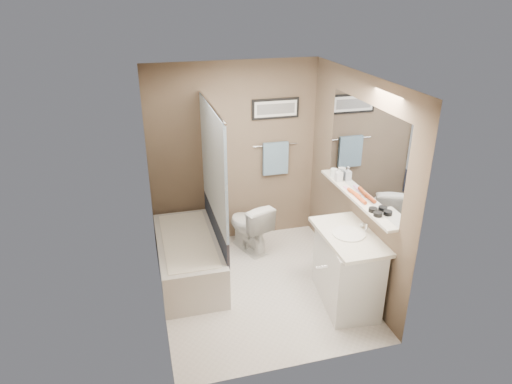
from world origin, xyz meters
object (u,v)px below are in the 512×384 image
object	(u,v)px
vanity	(347,270)
candle_bowl_far	(373,210)
glass_jar	(334,173)
soap_bottle	(339,174)
hair_brush_front	(361,199)
candle_bowl_near	(378,214)
toilet	(249,226)
bathtub	(189,258)
hair_brush_back	(354,193)

from	to	relation	value
vanity	candle_bowl_far	distance (m)	0.76
glass_jar	soap_bottle	world-z (taller)	soap_bottle
hair_brush_front	soap_bottle	world-z (taller)	soap_bottle
soap_bottle	candle_bowl_far	bearing A→B (deg)	-90.00
vanity	candle_bowl_near	xyz separation A→B (m)	(0.19, -0.17, 0.73)
hair_brush_front	soap_bottle	xyz separation A→B (m)	(0.00, 0.56, 0.06)
hair_brush_front	vanity	bearing A→B (deg)	-133.69
toilet	hair_brush_front	size ratio (longest dim) A/B	3.12
candle_bowl_near	glass_jar	distance (m)	1.07
vanity	candle_bowl_near	distance (m)	0.78
candle_bowl_far	soap_bottle	bearing A→B (deg)	90.00
candle_bowl_near	candle_bowl_far	size ratio (longest dim) A/B	1.00
candle_bowl_near	glass_jar	xyz separation A→B (m)	(0.00, 1.07, 0.03)
bathtub	glass_jar	xyz separation A→B (m)	(1.79, -0.02, 0.92)
toilet	glass_jar	xyz separation A→B (m)	(0.94, -0.45, 0.82)
hair_brush_front	glass_jar	world-z (taller)	glass_jar
vanity	soap_bottle	size ratio (longest dim) A/B	5.28
candle_bowl_far	soap_bottle	xyz separation A→B (m)	(0.00, 0.83, 0.07)
hair_brush_front	soap_bottle	distance (m)	0.56
bathtub	candle_bowl_far	world-z (taller)	candle_bowl_far
vanity	candle_bowl_far	size ratio (longest dim) A/B	10.00
glass_jar	soap_bottle	size ratio (longest dim) A/B	0.59
candle_bowl_near	candle_bowl_far	world-z (taller)	same
hair_brush_back	glass_jar	bearing A→B (deg)	90.00
hair_brush_front	hair_brush_back	xyz separation A→B (m)	(0.00, 0.16, 0.00)
bathtub	glass_jar	world-z (taller)	glass_jar
candle_bowl_near	soap_bottle	world-z (taller)	soap_bottle
candle_bowl_near	soap_bottle	bearing A→B (deg)	90.00
candle_bowl_far	glass_jar	xyz separation A→B (m)	(0.00, 0.97, 0.03)
hair_brush_front	toilet	bearing A→B (deg)	129.17
hair_brush_back	toilet	bearing A→B (deg)	133.44
bathtub	vanity	world-z (taller)	vanity
vanity	glass_jar	distance (m)	1.19
candle_bowl_near	hair_brush_back	xyz separation A→B (m)	(0.00, 0.53, 0.00)
hair_brush_front	bathtub	bearing A→B (deg)	157.92
glass_jar	hair_brush_back	bearing A→B (deg)	-90.00
candle_bowl_far	hair_brush_back	bearing A→B (deg)	90.00
toilet	candle_bowl_far	distance (m)	1.87
soap_bottle	bathtub	bearing A→B (deg)	174.76
candle_bowl_far	hair_brush_front	bearing A→B (deg)	90.00
vanity	hair_brush_back	world-z (taller)	hair_brush_back
hair_brush_front	soap_bottle	size ratio (longest dim) A/B	1.29
candle_bowl_near	candle_bowl_far	xyz separation A→B (m)	(0.00, 0.10, 0.00)
toilet	candle_bowl_far	size ratio (longest dim) A/B	7.63
toilet	hair_brush_back	bearing A→B (deg)	113.61
bathtub	vanity	distance (m)	1.85
candle_bowl_near	hair_brush_back	world-z (taller)	hair_brush_back
vanity	candle_bowl_far	world-z (taller)	candle_bowl_far
bathtub	candle_bowl_far	xyz separation A→B (m)	(1.79, -0.99, 0.89)
vanity	toilet	bearing A→B (deg)	125.71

